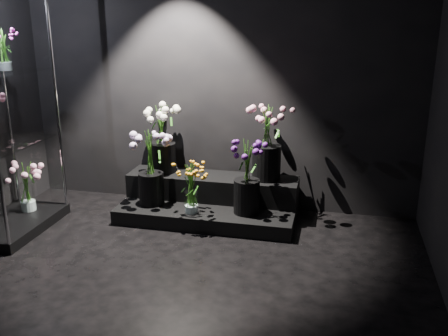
% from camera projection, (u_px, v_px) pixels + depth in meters
% --- Properties ---
extents(floor, '(4.00, 4.00, 0.00)m').
position_uv_depth(floor, '(150.00, 305.00, 3.46)').
color(floor, black).
rests_on(floor, ground).
extents(wall_back, '(4.00, 0.00, 4.00)m').
position_uv_depth(wall_back, '(218.00, 70.00, 4.90)').
color(wall_back, black).
rests_on(wall_back, floor).
extents(display_riser, '(1.71, 0.76, 0.38)m').
position_uv_depth(display_riser, '(210.00, 200.00, 4.96)').
color(display_riser, black).
rests_on(display_riser, floor).
extents(display_case, '(0.58, 0.97, 2.13)m').
position_uv_depth(display_case, '(1.00, 117.00, 4.36)').
color(display_case, black).
rests_on(display_case, floor).
extents(bouquet_orange_bells, '(0.34, 0.34, 0.49)m').
position_uv_depth(bouquet_orange_bells, '(191.00, 187.00, 4.61)').
color(bouquet_orange_bells, white).
rests_on(bouquet_orange_bells, display_riser).
extents(bouquet_lilac, '(0.38, 0.38, 0.73)m').
position_uv_depth(bouquet_lilac, '(150.00, 164.00, 4.78)').
color(bouquet_lilac, black).
rests_on(bouquet_lilac, display_riser).
extents(bouquet_purple, '(0.37, 0.37, 0.69)m').
position_uv_depth(bouquet_purple, '(247.00, 174.00, 4.57)').
color(bouquet_purple, black).
rests_on(bouquet_purple, display_riser).
extents(bouquet_cream_roses, '(0.39, 0.39, 0.70)m').
position_uv_depth(bouquet_cream_roses, '(161.00, 134.00, 5.00)').
color(bouquet_cream_roses, black).
rests_on(bouquet_cream_roses, display_riser).
extents(bouquet_pink_roses, '(0.49, 0.49, 0.72)m').
position_uv_depth(bouquet_pink_roses, '(267.00, 139.00, 4.77)').
color(bouquet_pink_roses, black).
rests_on(bouquet_pink_roses, display_riser).
extents(bouquet_case_magenta, '(0.24, 0.24, 0.36)m').
position_uv_depth(bouquet_case_magenta, '(3.00, 48.00, 4.29)').
color(bouquet_case_magenta, white).
rests_on(bouquet_case_magenta, display_case).
extents(bouquet_case_base_pink, '(0.42, 0.42, 0.48)m').
position_uv_depth(bouquet_case_base_pink, '(26.00, 185.00, 4.78)').
color(bouquet_case_base_pink, white).
rests_on(bouquet_case_base_pink, display_case).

